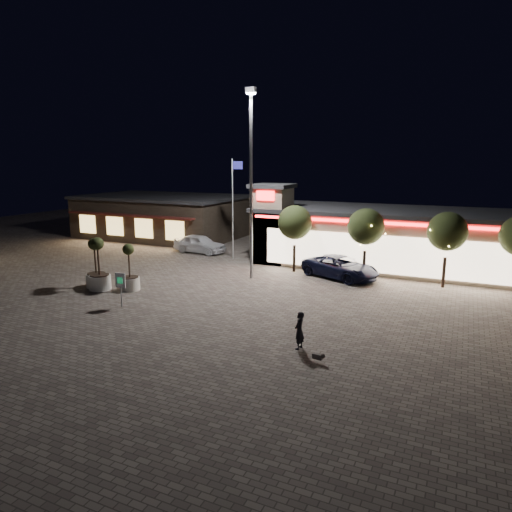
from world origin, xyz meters
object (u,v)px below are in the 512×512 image
at_px(pickup_truck, 340,267).
at_px(white_sedan, 200,244).
at_px(pedestrian, 299,330).
at_px(planter_mid, 99,273).
at_px(planter_left, 96,272).
at_px(valet_sign, 120,283).

relative_size(pickup_truck, white_sedan, 1.15).
bearing_deg(pedestrian, pickup_truck, -167.76).
height_order(pickup_truck, pedestrian, pedestrian).
height_order(pickup_truck, white_sedan, white_sedan).
relative_size(pedestrian, planter_mid, 0.50).
height_order(pedestrian, planter_mid, planter_mid).
relative_size(planter_left, planter_mid, 0.96).
bearing_deg(planter_left, planter_mid, -29.41).
bearing_deg(pedestrian, valet_sign, -91.53).
xyz_separation_m(planter_left, valet_sign, (4.14, -2.48, 0.36)).
xyz_separation_m(pedestrian, planter_left, (-14.90, 3.82, 0.15)).
bearing_deg(planter_left, pedestrian, -14.37).
xyz_separation_m(white_sedan, planter_left, (-0.15, -12.10, 0.17)).
xyz_separation_m(pickup_truck, valet_sign, (-9.29, -11.19, 0.58)).
bearing_deg(white_sedan, planter_left, -176.39).
height_order(planter_left, valet_sign, planter_left).
distance_m(white_sedan, planter_mid, 12.44).
distance_m(pickup_truck, valet_sign, 14.55).
relative_size(pedestrian, planter_left, 0.52).
xyz_separation_m(planter_left, planter_mid, (0.58, -0.33, 0.04)).
xyz_separation_m(pickup_truck, planter_left, (-13.43, -8.70, 0.22)).
relative_size(planter_left, valet_sign, 1.66).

